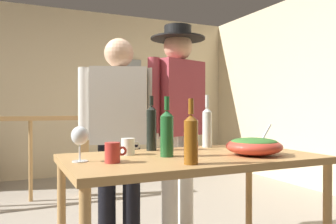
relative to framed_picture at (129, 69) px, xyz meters
name	(u,v)px	position (x,y,z in m)	size (l,w,h in m)	color
back_wall	(52,93)	(-1.19, 0.06, -0.41)	(5.94, 0.10, 2.55)	beige
side_wall_right	(311,90)	(1.78, -2.10, -0.41)	(0.10, 4.62, 2.55)	beige
framed_picture	(129,69)	(0.00, 0.00, 0.00)	(0.41, 0.03, 0.31)	gray
serving_table	(192,167)	(-0.80, -3.60, -0.98)	(1.47, 0.80, 0.77)	#B2844C
salad_bowl	(254,145)	(-0.46, -3.74, -0.85)	(0.33, 0.33, 0.18)	#CC3D2D
wine_glass	(80,137)	(-1.44, -3.57, -0.78)	(0.09, 0.09, 0.19)	silver
wine_bottle_green	(167,132)	(-0.95, -3.59, -0.77)	(0.08, 0.08, 0.34)	#1E5628
wine_bottle_dark	(151,127)	(-0.93, -3.28, -0.76)	(0.07, 0.07, 0.36)	black
wine_bottle_clear	(207,126)	(-0.50, -3.27, -0.76)	(0.07, 0.07, 0.37)	silver
wine_bottle_amber	(191,138)	(-0.95, -3.87, -0.78)	(0.07, 0.07, 0.33)	brown
mug_red	(113,153)	(-1.29, -3.67, -0.86)	(0.11, 0.08, 0.10)	#B7332D
mug_white	(128,146)	(-1.13, -3.42, -0.86)	(0.12, 0.08, 0.10)	white
person_standing_left	(119,125)	(-1.04, -2.92, -0.76)	(0.56, 0.34, 1.56)	black
person_standing_right	(178,111)	(-0.55, -2.92, -0.66)	(0.58, 0.43, 1.70)	beige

